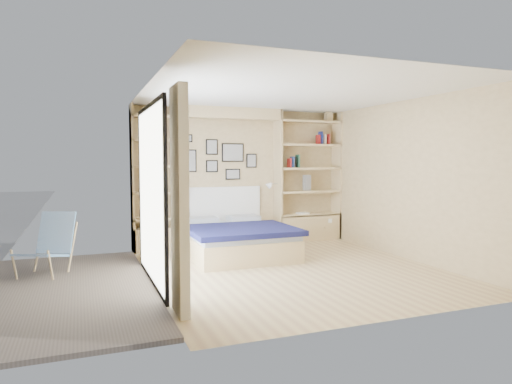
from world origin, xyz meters
name	(u,v)px	position (x,y,z in m)	size (l,w,h in m)	color
ground	(292,269)	(0.00, 0.00, 0.00)	(4.50, 4.50, 0.00)	#D3B981
room_shell	(233,189)	(-0.39, 1.52, 1.08)	(4.50, 4.50, 4.50)	#CFB380
bed	(235,239)	(-0.45, 1.23, 0.27)	(1.66, 2.04, 1.07)	tan
photo_gallery	(217,158)	(-0.45, 2.22, 1.60)	(1.48, 0.02, 0.82)	black
reading_lamps	(229,186)	(-0.30, 2.00, 1.10)	(1.92, 0.12, 0.15)	silver
shelf_decor	(295,155)	(1.05, 2.07, 1.67)	(3.60, 0.23, 2.03)	#A51E1E
deck	(9,296)	(-3.60, 0.00, 0.00)	(3.20, 4.00, 0.05)	#6F5F52
deck_chair	(49,245)	(-3.22, 0.93, 0.41)	(0.82, 0.98, 0.86)	tan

